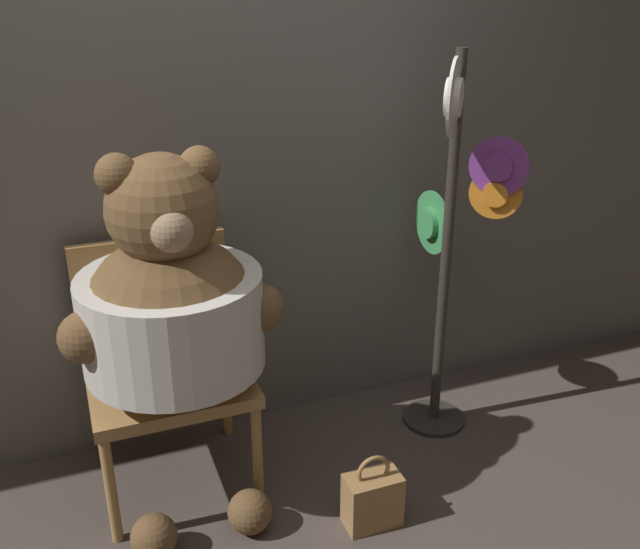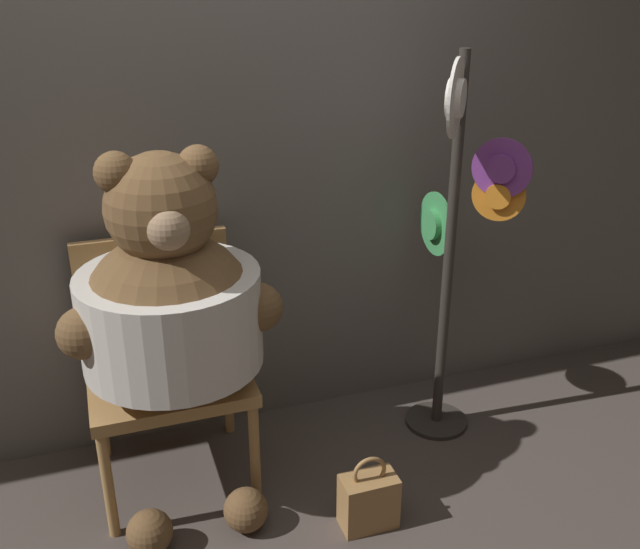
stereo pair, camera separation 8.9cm
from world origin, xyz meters
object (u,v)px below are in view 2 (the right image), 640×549
at_px(chair, 164,352).
at_px(handbag_on_ground, 369,500).
at_px(hat_display_rack, 455,236).
at_px(teddy_bear, 171,308).

xyz_separation_m(chair, handbag_on_ground, (0.63, -0.59, -0.42)).
bearing_deg(handbag_on_ground, chair, 137.19).
xyz_separation_m(hat_display_rack, handbag_on_ground, (-0.55, -0.48, -0.80)).
height_order(teddy_bear, handbag_on_ground, teddy_bear).
bearing_deg(hat_display_rack, handbag_on_ground, -139.24).
distance_m(teddy_bear, hat_display_rack, 1.17).
height_order(chair, hat_display_rack, hat_display_rack).
bearing_deg(teddy_bear, handbag_on_ground, -33.82).
height_order(teddy_bear, hat_display_rack, hat_display_rack).
bearing_deg(handbag_on_ground, teddy_bear, 146.18).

